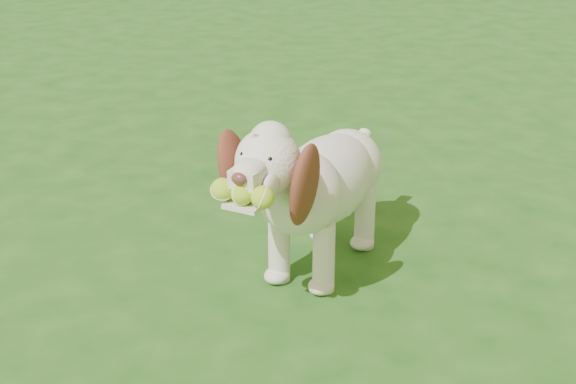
{
  "coord_description": "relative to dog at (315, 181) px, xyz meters",
  "views": [
    {
      "loc": [
        0.58,
        -2.44,
        1.58
      ],
      "look_at": [
        0.41,
        0.28,
        0.41
      ],
      "focal_mm": 55.0,
      "sensor_mm": 36.0,
      "label": 1
    }
  ],
  "objects": [
    {
      "name": "dog",
      "position": [
        0.0,
        0.0,
        0.0
      ],
      "size": [
        0.64,
        1.03,
        0.7
      ],
      "rotation": [
        0.0,
        0.0,
        -0.4
      ],
      "color": "silver",
      "rests_on": "ground"
    },
    {
      "name": "ground",
      "position": [
        -0.49,
        -0.48,
        -0.37
      ],
      "size": [
        80.0,
        80.0,
        0.0
      ],
      "primitive_type": "plane",
      "color": "#1C4C15",
      "rests_on": "ground"
    }
  ]
}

